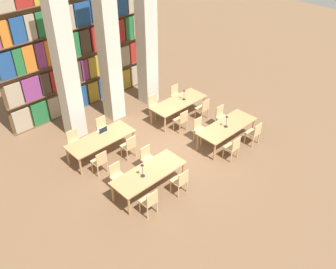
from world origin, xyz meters
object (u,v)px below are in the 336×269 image
object	(u,v)px
pillar_left	(64,59)
reading_table_2	(101,140)
pillar_center	(108,45)
chair_7	(222,116)
chair_11	(103,128)
chair_1	(117,176)
desk_lamp_0	(142,168)
chair_3	(148,158)
chair_5	(200,129)
chair_8	(100,161)
chair_14	(203,108)
chair_12	(181,120)
pillar_right	(146,33)
chair_0	(150,201)
laptop	(102,131)
chair_10	(129,146)
desk_lamp_2	(184,93)
chair_9	(75,141)
chair_2	(180,181)
reading_table_1	(227,127)
chair_6	(254,133)
desk_lamp_1	(227,119)
chair_13	(155,105)
chair_4	(233,147)
chair_15	(176,95)
reading_table_3	(179,103)
reading_table_0	(149,174)

from	to	relation	value
pillar_left	reading_table_2	world-z (taller)	pillar_left
pillar_center	chair_7	size ratio (longest dim) A/B	6.68
chair_11	chair_1	bearing A→B (deg)	63.55
desk_lamp_0	pillar_center	bearing A→B (deg)	63.74
chair_3	chair_5	distance (m)	2.47
chair_8	chair_14	distance (m)	4.85
pillar_left	chair_12	distance (m)	4.70
reading_table_2	chair_5	bearing A→B (deg)	-28.96
pillar_center	pillar_right	distance (m)	1.81
chair_0	laptop	distance (m)	3.57
chair_1	chair_14	xyz separation A→B (m)	(4.86, 0.85, 0.00)
pillar_left	chair_10	bearing A→B (deg)	-77.59
chair_14	desk_lamp_2	size ratio (longest dim) A/B	2.02
chair_5	chair_9	bearing A→B (deg)	-33.79
chair_2	pillar_center	bearing A→B (deg)	76.00
pillar_right	reading_table_1	distance (m)	4.85
chair_6	desk_lamp_1	size ratio (longest dim) A/B	1.90
chair_11	desk_lamp_2	xyz separation A→B (m)	(3.29, -0.87, 0.53)
desk_lamp_0	chair_7	size ratio (longest dim) A/B	0.53
chair_5	laptop	distance (m)	3.49
desk_lamp_2	pillar_right	bearing A→B (deg)	96.67
chair_10	desk_lamp_1	bearing A→B (deg)	-30.06
chair_9	chair_13	distance (m)	3.63
chair_7	reading_table_2	distance (m)	4.67
chair_1	chair_5	xyz separation A→B (m)	(3.71, -0.04, 0.00)
chair_4	chair_10	bearing A→B (deg)	135.26
chair_13	desk_lamp_2	world-z (taller)	desk_lamp_2
chair_7	laptop	distance (m)	4.54
desk_lamp_1	chair_12	distance (m)	1.82
pillar_center	desk_lamp_1	distance (m)	5.00
desk_lamp_1	chair_10	bearing A→B (deg)	149.94
chair_3	chair_15	world-z (taller)	same
chair_0	laptop	bearing A→B (deg)	76.04
chair_4	chair_14	xyz separation A→B (m)	(1.15, 2.38, 0.00)
pillar_center	chair_3	world-z (taller)	pillar_center
pillar_right	reading_table_2	bearing A→B (deg)	-154.32
chair_0	desk_lamp_1	bearing A→B (deg)	9.47
desk_lamp_0	chair_9	world-z (taller)	desk_lamp_0
pillar_left	chair_0	distance (m)	5.60
chair_11	laptop	xyz separation A→B (m)	(-0.35, -0.48, 0.28)
pillar_right	chair_15	size ratio (longest dim) A/B	6.68
reading_table_1	reading_table_3	size ratio (longest dim) A/B	1.00
chair_11	chair_15	distance (m)	3.65
pillar_center	chair_13	xyz separation A→B (m)	(1.18, -1.11, -2.51)
chair_11	reading_table_2	bearing A→B (deg)	50.50
reading_table_0	chair_10	xyz separation A→B (m)	(0.58, 1.69, -0.17)
pillar_left	chair_12	bearing A→B (deg)	-41.14
reading_table_0	chair_14	world-z (taller)	chair_14
chair_7	desk_lamp_2	size ratio (longest dim) A/B	2.02
chair_10	chair_12	size ratio (longest dim) A/B	1.00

